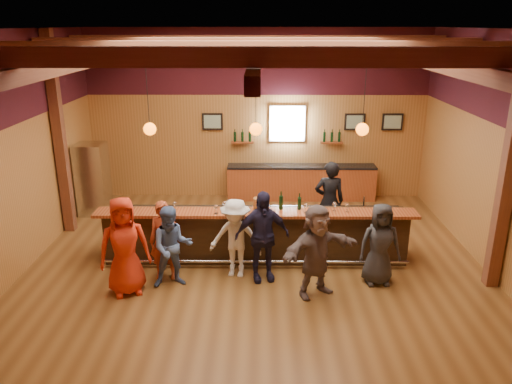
% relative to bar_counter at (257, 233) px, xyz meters
% --- Properties ---
extents(room, '(9.04, 9.00, 4.52)m').
position_rel_bar_counter_xyz_m(room, '(-0.02, -0.09, 2.69)').
color(room, brown).
rests_on(room, ground).
extents(bar_counter, '(6.30, 1.07, 1.11)m').
position_rel_bar_counter_xyz_m(bar_counter, '(0.00, 0.00, 0.00)').
color(bar_counter, black).
rests_on(bar_counter, ground).
extents(back_bar_cabinet, '(4.00, 0.52, 0.95)m').
position_rel_bar_counter_xyz_m(back_bar_cabinet, '(1.18, 3.57, -0.05)').
color(back_bar_cabinet, maroon).
rests_on(back_bar_cabinet, ground).
extents(window, '(0.95, 0.09, 0.95)m').
position_rel_bar_counter_xyz_m(window, '(0.78, 3.80, 1.53)').
color(window, silver).
rests_on(window, room).
extents(framed_pictures, '(5.35, 0.05, 0.45)m').
position_rel_bar_counter_xyz_m(framed_pictures, '(1.65, 3.79, 1.58)').
color(framed_pictures, black).
rests_on(framed_pictures, room).
extents(wine_shelves, '(3.00, 0.18, 0.30)m').
position_rel_bar_counter_xyz_m(wine_shelves, '(0.78, 3.73, 1.10)').
color(wine_shelves, maroon).
rests_on(wine_shelves, room).
extents(pendant_lights, '(4.24, 0.24, 1.37)m').
position_rel_bar_counter_xyz_m(pendant_lights, '(-0.02, -0.15, 2.19)').
color(pendant_lights, black).
rests_on(pendant_lights, room).
extents(stainless_fridge, '(0.70, 0.70, 1.80)m').
position_rel_bar_counter_xyz_m(stainless_fridge, '(-4.12, 2.45, 0.38)').
color(stainless_fridge, silver).
rests_on(stainless_fridge, ground).
extents(customer_orange, '(1.02, 0.84, 1.79)m').
position_rel_bar_counter_xyz_m(customer_orange, '(-2.30, -1.49, 0.37)').
color(customer_orange, red).
rests_on(customer_orange, ground).
extents(customer_redvest, '(0.58, 0.41, 1.52)m').
position_rel_bar_counter_xyz_m(customer_redvest, '(-1.71, -0.94, 0.24)').
color(customer_redvest, '#99381B').
rests_on(customer_redvest, ground).
extents(customer_denim, '(0.85, 0.73, 1.53)m').
position_rel_bar_counter_xyz_m(customer_denim, '(-1.51, -1.23, 0.24)').
color(customer_denim, '#4E689C').
rests_on(customer_denim, ground).
extents(customer_white, '(1.08, 0.75, 1.54)m').
position_rel_bar_counter_xyz_m(customer_white, '(-0.39, -0.85, 0.25)').
color(customer_white, silver).
rests_on(customer_white, ground).
extents(customer_navy, '(1.09, 0.65, 1.75)m').
position_rel_bar_counter_xyz_m(customer_navy, '(0.10, -0.98, 0.35)').
color(customer_navy, '#1C1A34').
rests_on(customer_navy, ground).
extents(customer_brown, '(1.60, 1.22, 1.68)m').
position_rel_bar_counter_xyz_m(customer_brown, '(1.05, -1.53, 0.32)').
color(customer_brown, '#665451').
rests_on(customer_brown, ground).
extents(customer_dark, '(0.78, 0.53, 1.55)m').
position_rel_bar_counter_xyz_m(customer_dark, '(2.25, -1.10, 0.26)').
color(customer_dark, '#2A292C').
rests_on(customer_dark, ground).
extents(bartender, '(0.68, 0.47, 1.80)m').
position_rel_bar_counter_xyz_m(bartender, '(1.58, 0.86, 0.38)').
color(bartender, black).
rests_on(bartender, ground).
extents(ice_bucket, '(0.22, 0.22, 0.24)m').
position_rel_bar_counter_xyz_m(ice_bucket, '(0.04, -0.22, 0.71)').
color(ice_bucket, brown).
rests_on(ice_bucket, bar_counter).
extents(bottle_a, '(0.08, 0.08, 0.37)m').
position_rel_bar_counter_xyz_m(bottle_a, '(0.48, -0.18, 0.73)').
color(bottle_a, black).
rests_on(bottle_a, bar_counter).
extents(bottle_b, '(0.07, 0.07, 0.33)m').
position_rel_bar_counter_xyz_m(bottle_b, '(0.84, -0.20, 0.72)').
color(bottle_b, black).
rests_on(bottle_b, bar_counter).
extents(glass_a, '(0.08, 0.08, 0.17)m').
position_rel_bar_counter_xyz_m(glass_a, '(-2.46, -0.29, 0.71)').
color(glass_a, silver).
rests_on(glass_a, bar_counter).
extents(glass_b, '(0.07, 0.07, 0.16)m').
position_rel_bar_counter_xyz_m(glass_b, '(-1.79, -0.31, 0.70)').
color(glass_b, silver).
rests_on(glass_b, bar_counter).
extents(glass_c, '(0.08, 0.08, 0.17)m').
position_rel_bar_counter_xyz_m(glass_c, '(-1.61, -0.26, 0.71)').
color(glass_c, silver).
rests_on(glass_c, bar_counter).
extents(glass_d, '(0.08, 0.08, 0.18)m').
position_rel_bar_counter_xyz_m(glass_d, '(-0.78, -0.45, 0.72)').
color(glass_d, silver).
rests_on(glass_d, bar_counter).
extents(glass_e, '(0.09, 0.09, 0.20)m').
position_rel_bar_counter_xyz_m(glass_e, '(-0.62, -0.30, 0.73)').
color(glass_e, silver).
rests_on(glass_e, bar_counter).
extents(glass_f, '(0.09, 0.09, 0.19)m').
position_rel_bar_counter_xyz_m(glass_f, '(0.95, -0.38, 0.73)').
color(glass_f, silver).
rests_on(glass_f, bar_counter).
extents(glass_g, '(0.08, 0.08, 0.19)m').
position_rel_bar_counter_xyz_m(glass_g, '(1.52, -0.28, 0.72)').
color(glass_g, silver).
rests_on(glass_g, bar_counter).
extents(glass_h, '(0.08, 0.08, 0.18)m').
position_rel_bar_counter_xyz_m(glass_h, '(1.76, -0.33, 0.71)').
color(glass_h, silver).
rests_on(glass_h, bar_counter).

